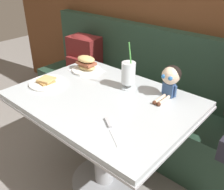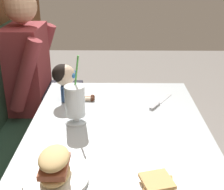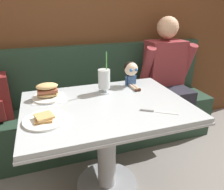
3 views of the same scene
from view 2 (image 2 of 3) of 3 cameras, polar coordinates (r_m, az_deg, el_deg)
The scene contains 7 objects.
diner_table at distance 1.49m, azimuth 1.08°, elevation -12.64°, with size 1.11×0.81×0.74m.
toast_plate at distance 1.06m, azimuth 7.93°, elevation -16.27°, with size 0.25×0.25×0.04m.
milkshake_glass at distance 1.39m, azimuth -6.80°, elevation -1.40°, with size 0.10×0.10×0.32m.
sandwich_plate at distance 1.07m, azimuth -10.42°, elevation -13.37°, with size 0.22×0.22×0.12m.
butter_knife at distance 1.61m, azimuth 8.36°, elevation -1.62°, with size 0.21×0.14×0.01m.
seated_doll at distance 1.62m, azimuth -8.69°, elevation 3.26°, with size 0.11×0.22×0.20m.
diner_patron at distance 2.21m, azimuth -14.26°, elevation 4.85°, with size 0.55×0.48×0.81m.
Camera 2 is at (-1.21, 0.19, 1.42)m, focal length 49.80 mm.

